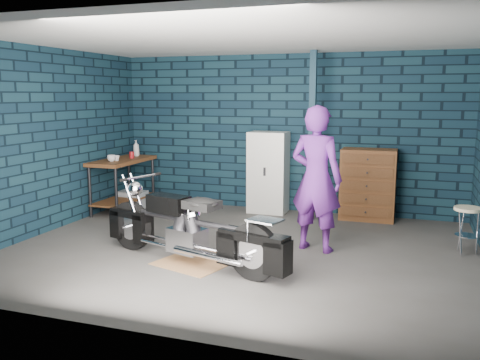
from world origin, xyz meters
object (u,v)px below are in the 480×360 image
(workbench, at_px, (123,185))
(shop_stool, at_px, (466,231))
(storage_bin, at_px, (132,199))
(locker, at_px, (268,172))
(tool_chest, at_px, (368,185))
(motorcycle, at_px, (190,223))
(person, at_px, (316,179))

(workbench, height_order, shop_stool, workbench)
(shop_stool, bearing_deg, workbench, 171.82)
(storage_bin, xyz_separation_m, locker, (2.42, 0.44, 0.55))
(storage_bin, distance_m, tool_chest, 4.13)
(workbench, bearing_deg, motorcycle, -44.51)
(motorcycle, xyz_separation_m, shop_stool, (3.16, 1.47, -0.20))
(storage_bin, height_order, tool_chest, tool_chest)
(person, distance_m, shop_stool, 2.01)
(shop_stool, bearing_deg, storage_bin, 169.18)
(workbench, bearing_deg, tool_chest, 9.59)
(tool_chest, bearing_deg, person, -104.87)
(locker, bearing_deg, storage_bin, -169.68)
(workbench, distance_m, storage_bin, 0.40)
(storage_bin, height_order, shop_stool, shop_stool)
(person, distance_m, locker, 2.25)
(motorcycle, relative_size, shop_stool, 3.73)
(storage_bin, height_order, locker, locker)
(workbench, xyz_separation_m, locker, (2.44, 0.69, 0.24))
(storage_bin, relative_size, shop_stool, 0.78)
(motorcycle, height_order, storage_bin, motorcycle)
(locker, bearing_deg, shop_stool, -26.07)
(workbench, xyz_separation_m, tool_chest, (4.11, 0.69, 0.12))
(workbench, xyz_separation_m, motorcycle, (2.30, -2.26, 0.05))
(storage_bin, relative_size, tool_chest, 0.42)
(workbench, bearing_deg, person, -18.56)
(motorcycle, distance_m, storage_bin, 3.41)
(motorcycle, bearing_deg, person, 55.84)
(motorcycle, height_order, shop_stool, motorcycle)
(locker, relative_size, tool_chest, 1.21)
(tool_chest, bearing_deg, motorcycle, -121.52)
(person, height_order, locker, person)
(motorcycle, xyz_separation_m, storage_bin, (-2.28, 2.51, -0.35))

